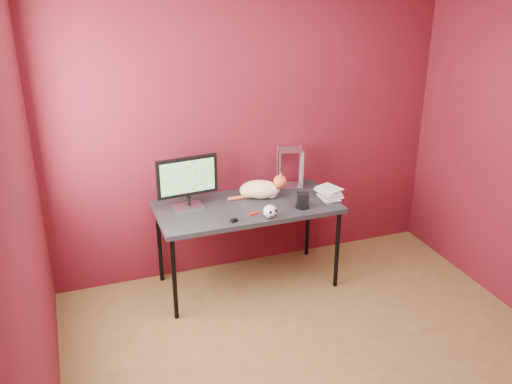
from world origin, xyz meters
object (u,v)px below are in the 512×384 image
object	(u,v)px
cat	(261,189)
book_stack	(324,143)
desk	(247,210)
monitor	(187,180)
speaker	(303,201)
skull_mug	(270,211)

from	to	relation	value
cat	book_stack	bearing A→B (deg)	1.57
desk	book_stack	bearing A→B (deg)	-8.54
monitor	cat	size ratio (longest dim) A/B	1.05
cat	book_stack	size ratio (longest dim) A/B	0.48
monitor	desk	bearing A→B (deg)	-18.22
desk	cat	distance (m)	0.23
desk	book_stack	distance (m)	0.84
desk	speaker	xyz separation A→B (m)	(0.41, -0.20, 0.11)
monitor	cat	xyz separation A→B (m)	(0.62, -0.01, -0.16)
skull_mug	monitor	bearing A→B (deg)	131.61
speaker	book_stack	size ratio (longest dim) A/B	0.13
skull_mug	speaker	bearing A→B (deg)	2.93
cat	book_stack	xyz separation A→B (m)	(0.48, -0.20, 0.42)
desk	cat	world-z (taller)	cat
skull_mug	speaker	world-z (taller)	speaker
monitor	book_stack	distance (m)	1.15
skull_mug	book_stack	world-z (taller)	book_stack
speaker	desk	bearing A→B (deg)	168.82
skull_mug	speaker	size ratio (longest dim) A/B	0.87
desk	book_stack	xyz separation A→B (m)	(0.63, -0.09, 0.55)
desk	book_stack	size ratio (longest dim) A/B	1.50
book_stack	monitor	bearing A→B (deg)	169.42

